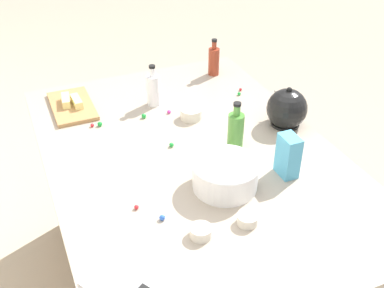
{
  "coord_description": "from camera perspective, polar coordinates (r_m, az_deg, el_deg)",
  "views": [
    {
      "loc": [
        -1.45,
        0.61,
        2.02
      ],
      "look_at": [
        0.0,
        0.0,
        0.95
      ],
      "focal_mm": 44.13,
      "sensor_mm": 36.0,
      "label": 1
    }
  ],
  "objects": [
    {
      "name": "mixing_bowl_large",
      "position": [
        1.73,
        4.04,
        -3.67
      ],
      "size": [
        0.25,
        0.25,
        0.11
      ],
      "color": "white",
      "rests_on": "island_counter"
    },
    {
      "name": "butter_stick_left",
      "position": [
        2.3,
        -13.77,
        5.03
      ],
      "size": [
        0.11,
        0.04,
        0.04
      ],
      "primitive_type": "cube",
      "rotation": [
        0.0,
        0.0,
        0.05
      ],
      "color": "#F4E58C",
      "rests_on": "cutting_board"
    },
    {
      "name": "candy_3",
      "position": [
        2.42,
        5.89,
        6.58
      ],
      "size": [
        0.01,
        0.01,
        0.01
      ],
      "primitive_type": "sphere",
      "color": "red",
      "rests_on": "island_counter"
    },
    {
      "name": "ramekin_small",
      "position": [
        2.16,
        -0.1,
        3.69
      ],
      "size": [
        0.1,
        0.1,
        0.05
      ],
      "primitive_type": "cylinder",
      "color": "beige",
      "rests_on": "island_counter"
    },
    {
      "name": "candy_7",
      "position": [
        1.97,
        -2.5,
        -0.1
      ],
      "size": [
        0.02,
        0.02,
        0.02
      ],
      "primitive_type": "sphere",
      "color": "green",
      "rests_on": "island_counter"
    },
    {
      "name": "candy_bag",
      "position": [
        1.81,
        11.54,
        -1.41
      ],
      "size": [
        0.09,
        0.06,
        0.17
      ],
      "primitive_type": "cube",
      "color": "#4CA5CC",
      "rests_on": "island_counter"
    },
    {
      "name": "candy_2",
      "position": [
        2.18,
        -5.84,
        3.39
      ],
      "size": [
        0.02,
        0.02,
        0.02
      ],
      "primitive_type": "sphere",
      "color": "green",
      "rests_on": "island_counter"
    },
    {
      "name": "candy_8",
      "position": [
        1.68,
        -6.74,
        -7.58
      ],
      "size": [
        0.02,
        0.02,
        0.02
      ],
      "primitive_type": "sphere",
      "color": "red",
      "rests_on": "island_counter"
    },
    {
      "name": "candy_6",
      "position": [
        2.15,
        -11.07,
        2.39
      ],
      "size": [
        0.02,
        0.02,
        0.02
      ],
      "primitive_type": "sphere",
      "color": "green",
      "rests_on": "island_counter"
    },
    {
      "name": "kettle",
      "position": [
        2.13,
        11.38,
        4.17
      ],
      "size": [
        0.21,
        0.18,
        0.2
      ],
      "color": "black",
      "rests_on": "island_counter"
    },
    {
      "name": "ramekin_medium",
      "position": [
        1.62,
        6.72,
        -9.05
      ],
      "size": [
        0.07,
        0.07,
        0.04
      ],
      "primitive_type": "cylinder",
      "color": "beige",
      "rests_on": "island_counter"
    },
    {
      "name": "bottle_vinegar",
      "position": [
        2.25,
        -4.72,
        6.61
      ],
      "size": [
        0.06,
        0.06,
        0.2
      ],
      "color": "white",
      "rests_on": "island_counter"
    },
    {
      "name": "bottle_olive",
      "position": [
        1.93,
        5.3,
        1.66
      ],
      "size": [
        0.07,
        0.07,
        0.21
      ],
      "color": "#4C8C38",
      "rests_on": "island_counter"
    },
    {
      "name": "candy_0",
      "position": [
        2.21,
        -2.8,
        3.91
      ],
      "size": [
        0.02,
        0.02,
        0.02
      ],
      "primitive_type": "sphere",
      "color": "#CC3399",
      "rests_on": "island_counter"
    },
    {
      "name": "island_counter",
      "position": [
        2.22,
        0.0,
        -10.72
      ],
      "size": [
        1.65,
        1.15,
        0.9
      ],
      "color": "#4C331E",
      "rests_on": "ground"
    },
    {
      "name": "candy_1",
      "position": [
        2.15,
        -11.97,
        2.23
      ],
      "size": [
        0.02,
        0.02,
        0.02
      ],
      "primitive_type": "sphere",
      "color": "red",
      "rests_on": "island_counter"
    },
    {
      "name": "candy_4",
      "position": [
        2.37,
        5.72,
        6.07
      ],
      "size": [
        0.02,
        0.02,
        0.02
      ],
      "primitive_type": "sphere",
      "color": "green",
      "rests_on": "island_counter"
    },
    {
      "name": "ramekin_wide",
      "position": [
        1.56,
        1.08,
        -10.57
      ],
      "size": [
        0.07,
        0.07,
        0.04
      ],
      "primitive_type": "cylinder",
      "color": "beige",
      "rests_on": "island_counter"
    },
    {
      "name": "cutting_board",
      "position": [
        2.32,
        -14.28,
        4.47
      ],
      "size": [
        0.33,
        0.19,
        0.02
      ],
      "primitive_type": "cube",
      "color": "#AD7F4C",
      "rests_on": "island_counter"
    },
    {
      "name": "butter_stick_right",
      "position": [
        2.32,
        -15.0,
        5.12
      ],
      "size": [
        0.11,
        0.05,
        0.04
      ],
      "primitive_type": "cube",
      "rotation": [
        0.0,
        0.0,
        -0.13
      ],
      "color": "#F4E58C",
      "rests_on": "cutting_board"
    },
    {
      "name": "candy_5",
      "position": [
        1.63,
        -3.62,
        -8.87
      ],
      "size": [
        0.02,
        0.02,
        0.02
      ],
      "primitive_type": "sphere",
      "color": "blue",
      "rests_on": "island_counter"
    },
    {
      "name": "bottle_soy",
      "position": [
        2.55,
        2.65,
        10.04
      ],
      "size": [
        0.06,
        0.06,
        0.2
      ],
      "color": "maroon",
      "rests_on": "island_counter"
    }
  ]
}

